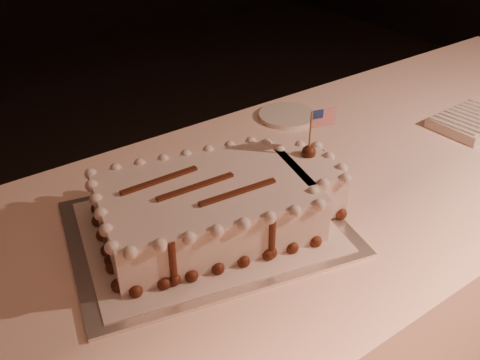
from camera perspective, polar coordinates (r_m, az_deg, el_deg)
banquet_table at (r=1.47m, az=7.77°, el=-12.14°), size 2.40×0.80×0.75m
cake_board at (r=1.06m, az=-3.52°, el=-5.15°), size 0.60×0.50×0.01m
doily at (r=1.06m, az=-3.53°, el=-4.94°), size 0.54×0.45×0.00m
sheet_cake at (r=1.03m, az=-2.18°, el=-2.47°), size 0.52×0.36×0.20m
napkin_stack at (r=1.56m, az=23.44°, el=5.73°), size 0.21×0.15×0.03m
side_plate at (r=1.49m, az=5.05°, el=6.83°), size 0.16×0.16×0.01m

